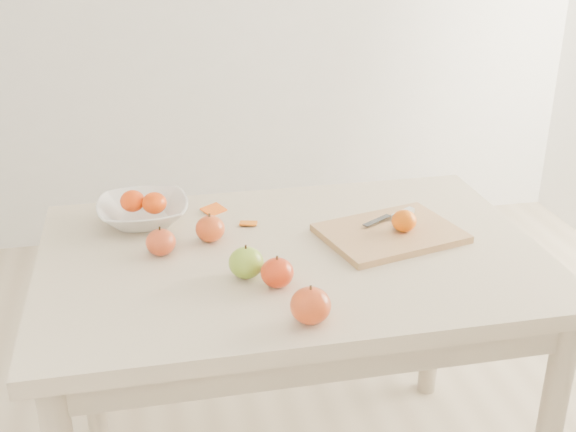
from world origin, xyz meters
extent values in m
cube|color=beige|center=(0.00, 0.00, 0.73)|extent=(1.20, 0.80, 0.04)
cylinder|color=#BCAA8E|center=(-0.54, 0.34, 0.35)|extent=(0.06, 0.06, 0.71)
cylinder|color=#BCAA8E|center=(0.54, 0.34, 0.35)|extent=(0.06, 0.06, 0.71)
cube|color=tan|center=(0.26, 0.03, 0.76)|extent=(0.38, 0.31, 0.02)
ellipsoid|color=#D15F07|center=(0.29, 0.02, 0.80)|extent=(0.06, 0.06, 0.05)
imported|color=white|center=(-0.34, 0.24, 0.78)|extent=(0.24, 0.24, 0.06)
ellipsoid|color=#D93C07|center=(-0.37, 0.25, 0.81)|extent=(0.06, 0.06, 0.06)
ellipsoid|color=#D93E07|center=(-0.31, 0.23, 0.81)|extent=(0.06, 0.06, 0.06)
cube|color=#E45710|center=(-0.16, 0.27, 0.75)|extent=(0.07, 0.07, 0.01)
cube|color=#D7630F|center=(-0.08, 0.17, 0.75)|extent=(0.05, 0.05, 0.01)
cube|color=silver|center=(0.32, 0.10, 0.78)|extent=(0.07, 0.05, 0.01)
cube|color=#383A3F|center=(0.24, 0.07, 0.78)|extent=(0.09, 0.06, 0.00)
ellipsoid|color=#5E8F1E|center=(-0.13, -0.10, 0.79)|extent=(0.08, 0.08, 0.07)
ellipsoid|color=#A5170C|center=(-0.19, 0.10, 0.78)|extent=(0.07, 0.07, 0.07)
ellipsoid|color=maroon|center=(-0.03, -0.31, 0.79)|extent=(0.08, 0.08, 0.07)
ellipsoid|color=maroon|center=(-0.31, 0.05, 0.78)|extent=(0.07, 0.07, 0.06)
ellipsoid|color=#A71307|center=(-0.07, -0.16, 0.78)|extent=(0.07, 0.07, 0.07)
camera|label=1|loc=(-0.33, -1.51, 1.54)|focal=45.00mm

